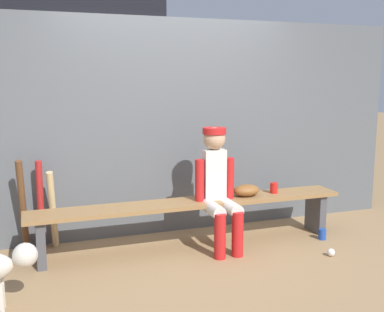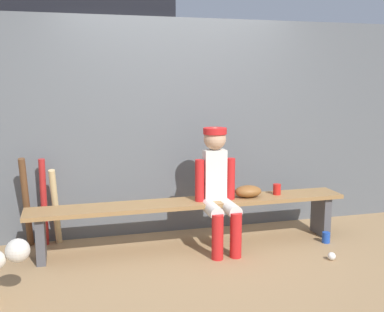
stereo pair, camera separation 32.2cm
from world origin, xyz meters
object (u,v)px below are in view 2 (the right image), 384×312
Objects in this scene: dugout_bench at (192,210)px; cup_on_ground at (326,237)px; bat_wood_dark at (26,203)px; bat_aluminum_red at (44,203)px; baseball_glove at (248,191)px; cup_on_bench at (277,189)px; scoreboard at (96,12)px; baseball at (332,256)px; player_seated at (218,184)px; bat_wood_natural at (56,207)px.

cup_on_ground is at bearing -10.59° from dugout_bench.
bat_aluminum_red is at bearing 15.61° from bat_wood_dark.
baseball_glove is 0.93m from cup_on_ground.
bat_aluminum_red is at bearing 170.41° from cup_on_bench.
scoreboard is (0.65, 1.19, 2.00)m from bat_aluminum_red.
bat_wood_dark is 12.62× the size of baseball.
cup_on_bench is at bearing 3.34° from baseball_glove.
scoreboard is (-1.69, 1.59, 1.93)m from cup_on_bench.
baseball_glove is 2.20m from bat_wood_dark.
player_seated reaches higher than bat_aluminum_red.
player_seated reaches higher than bat_wood_natural.
baseball_glove is at bearing -176.66° from cup_on_bench.
bat_wood_natural is 2.75m from cup_on_ground.
baseball is 3.84m from scoreboard.
player_seated is 1.27× the size of bat_wood_dark.
baseball_glove reaches higher than cup_on_ground.
dugout_bench reaches higher than cup_on_ground.
bat_aluminum_red reaches higher than baseball_glove.
baseball_glove is 0.30× the size of bat_wood_dark.
dugout_bench is 3.39× the size of bat_wood_dark.
bat_aluminum_red is (-1.65, 0.53, -0.20)m from player_seated.
bat_wood_dark is 3.02m from cup_on_ground.
bat_wood_dark is 8.49× the size of cup_on_bench.
baseball_glove reaches higher than baseball.
dugout_bench is at bearing 180.00° from baseball_glove.
bat_aluminum_red is 2.42m from scoreboard.
player_seated is 0.40m from baseball_glove.
cup_on_ground is (1.12, -0.14, -0.59)m from player_seated.
cup_on_ground is 0.70m from cup_on_bench.
bat_wood_dark is (-0.27, -0.01, 0.06)m from bat_wood_natural.
bat_wood_dark is at bearing 170.34° from baseball_glove.
player_seated reaches higher than baseball_glove.
bat_wood_dark is (-1.81, 0.48, -0.19)m from player_seated.
cup_on_bench is (2.49, -0.35, 0.06)m from bat_wood_dark.
baseball_glove is 0.33m from cup_on_bench.
bat_wood_dark is at bearing 166.82° from dugout_bench.
bat_aluminum_red is 12.02× the size of baseball.
bat_aluminum_red is at bearing 161.51° from bat_wood_natural.
scoreboard is (-1.36, 1.61, 1.92)m from baseball_glove.
baseball is (0.93, -0.57, -0.61)m from player_seated.
baseball_glove is at bearing 129.79° from baseball.
bat_wood_dark reaches higher than cup_on_ground.
player_seated is 1.28m from cup_on_ground.
scoreboard is at bearing 56.89° from bat_wood_dark.
dugout_bench is 0.61m from baseball_glove.
player_seated is 0.34× the size of scoreboard.
baseball is 0.02× the size of scoreboard.
bat_aluminum_red reaches higher than dugout_bench.
cup_on_bench is 0.03× the size of scoreboard.
cup_on_bench is at bearing -7.98° from bat_wood_dark.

